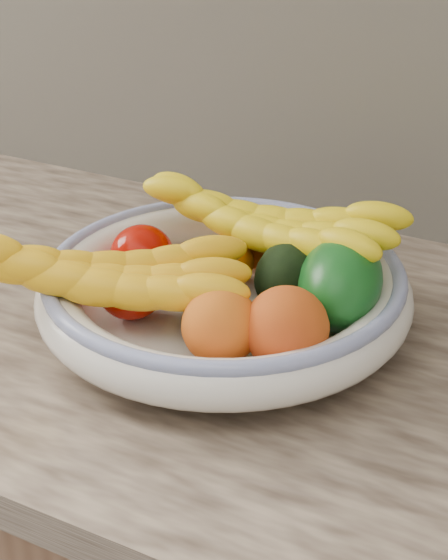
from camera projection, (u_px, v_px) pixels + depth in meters
fruit_bowl at (224, 290)px, 0.89m from camera, size 0.39×0.39×0.08m
clementine_back_left at (245, 245)px, 0.97m from camera, size 0.06×0.06×0.04m
clementine_back_right at (286, 249)px, 0.97m from camera, size 0.06×0.06×0.05m
clementine_back_mid at (229, 262)px, 0.94m from camera, size 0.06×0.06×0.05m
clementine_extra at (258, 249)px, 0.96m from camera, size 0.05×0.05×0.04m
tomato_left at (142, 254)px, 0.94m from camera, size 0.09×0.09×0.06m
tomato_near_left at (131, 289)px, 0.87m from camera, size 0.08×0.08×0.06m
avocado_center at (202, 283)px, 0.87m from camera, size 0.11×0.11×0.06m
avocado_right at (297, 273)px, 0.89m from camera, size 0.09×0.12×0.08m
green_mango at (340, 282)px, 0.85m from camera, size 0.14×0.15×0.11m
peach_front at (221, 326)px, 0.79m from camera, size 0.08×0.08×0.07m
peach_right at (286, 328)px, 0.79m from camera, size 0.09×0.09×0.08m
banana_bunch_back at (264, 231)px, 0.93m from camera, size 0.32×0.13×0.09m
banana_bunch_front at (99, 282)px, 0.84m from camera, size 0.33×0.25×0.09m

